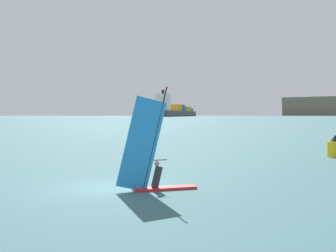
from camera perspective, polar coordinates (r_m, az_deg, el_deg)
The scene contains 5 objects.
ground_plane at distance 18.09m, azimuth -9.03°, elevation -8.73°, with size 4000.00×4000.00×0.00m, color #386066.
windsurfer at distance 17.06m, azimuth -2.19°, elevation -5.64°, with size 2.98×2.42×4.50m.
cargo_ship at distance 647.26m, azimuth 1.11°, elevation 2.14°, with size 48.54×209.72×38.77m.
distant_headland at distance 1122.67m, azimuth 21.42°, elevation 2.57°, with size 1392.40×218.83×46.03m, color #756B56.
channel_buoy at distance 32.91m, azimuth 22.89°, elevation -2.84°, with size 1.16×1.16×1.70m.
Camera 1 is at (8.95, -15.38, 3.26)m, focal length 42.37 mm.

